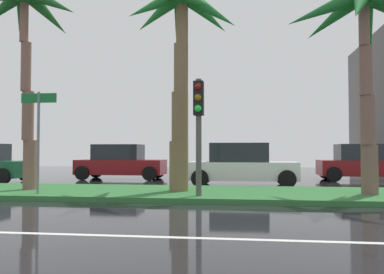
{
  "coord_description": "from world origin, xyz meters",
  "views": [
    {
      "loc": [
        4.75,
        -4.42,
        1.41
      ],
      "look_at": [
        2.45,
        13.2,
        2.02
      ],
      "focal_mm": 37.24,
      "sensor_mm": 36.0,
      "label": 1
    }
  ],
  "objects_px": {
    "palm_tree_centre_left": "(25,19)",
    "palm_tree_centre": "(182,29)",
    "car_in_traffic_second": "(120,162)",
    "car_in_traffic_fourth": "(365,163)",
    "street_name_sign": "(38,128)",
    "traffic_signal_median_right": "(199,115)",
    "car_in_traffic_third": "(242,165)",
    "palm_tree_centre_right": "(363,24)"
  },
  "relations": [
    {
      "from": "palm_tree_centre_right",
      "to": "car_in_traffic_second",
      "type": "distance_m",
      "value": 12.71
    },
    {
      "from": "palm_tree_centre_left",
      "to": "palm_tree_centre_right",
      "type": "height_order",
      "value": "palm_tree_centre_left"
    },
    {
      "from": "palm_tree_centre_left",
      "to": "street_name_sign",
      "type": "xyz_separation_m",
      "value": [
        1.07,
        -0.99,
        -3.64
      ]
    },
    {
      "from": "palm_tree_centre",
      "to": "traffic_signal_median_right",
      "type": "distance_m",
      "value": 3.27
    },
    {
      "from": "traffic_signal_median_right",
      "to": "car_in_traffic_second",
      "type": "xyz_separation_m",
      "value": [
        -4.84,
        8.1,
        -1.59
      ]
    },
    {
      "from": "car_in_traffic_fourth",
      "to": "palm_tree_centre_left",
      "type": "bearing_deg",
      "value": -149.15
    },
    {
      "from": "palm_tree_centre",
      "to": "car_in_traffic_second",
      "type": "relative_size",
      "value": 1.58
    },
    {
      "from": "palm_tree_centre",
      "to": "car_in_traffic_second",
      "type": "height_order",
      "value": "palm_tree_centre"
    },
    {
      "from": "palm_tree_centre",
      "to": "car_in_traffic_third",
      "type": "distance_m",
      "value": 6.17
    },
    {
      "from": "car_in_traffic_third",
      "to": "car_in_traffic_fourth",
      "type": "height_order",
      "value": "same"
    },
    {
      "from": "palm_tree_centre_right",
      "to": "car_in_traffic_second",
      "type": "xyz_separation_m",
      "value": [
        -9.54,
        7.24,
        -4.26
      ]
    },
    {
      "from": "palm_tree_centre",
      "to": "street_name_sign",
      "type": "height_order",
      "value": "palm_tree_centre"
    },
    {
      "from": "palm_tree_centre_left",
      "to": "traffic_signal_median_right",
      "type": "relative_size",
      "value": 2.12
    },
    {
      "from": "car_in_traffic_second",
      "to": "car_in_traffic_fourth",
      "type": "bearing_deg",
      "value": 2.21
    },
    {
      "from": "street_name_sign",
      "to": "car_in_traffic_third",
      "type": "distance_m",
      "value": 7.98
    },
    {
      "from": "car_in_traffic_second",
      "to": "traffic_signal_median_right",
      "type": "bearing_deg",
      "value": -59.15
    },
    {
      "from": "palm_tree_centre",
      "to": "traffic_signal_median_right",
      "type": "relative_size",
      "value": 2.06
    },
    {
      "from": "car_in_traffic_third",
      "to": "palm_tree_centre_left",
      "type": "bearing_deg",
      "value": -149.0
    },
    {
      "from": "palm_tree_centre_left",
      "to": "palm_tree_centre",
      "type": "relative_size",
      "value": 1.03
    },
    {
      "from": "traffic_signal_median_right",
      "to": "car_in_traffic_second",
      "type": "height_order",
      "value": "traffic_signal_median_right"
    },
    {
      "from": "traffic_signal_median_right",
      "to": "car_in_traffic_second",
      "type": "bearing_deg",
      "value": 120.85
    },
    {
      "from": "palm_tree_centre",
      "to": "car_in_traffic_second",
      "type": "distance_m",
      "value": 9.11
    },
    {
      "from": "traffic_signal_median_right",
      "to": "car_in_traffic_fourth",
      "type": "distance_m",
      "value": 11.11
    },
    {
      "from": "traffic_signal_median_right",
      "to": "palm_tree_centre_left",
      "type": "bearing_deg",
      "value": 170.76
    },
    {
      "from": "palm_tree_centre_right",
      "to": "car_in_traffic_second",
      "type": "relative_size",
      "value": 1.46
    },
    {
      "from": "street_name_sign",
      "to": "palm_tree_centre",
      "type": "bearing_deg",
      "value": 18.8
    },
    {
      "from": "car_in_traffic_second",
      "to": "street_name_sign",
      "type": "bearing_deg",
      "value": -89.44
    },
    {
      "from": "palm_tree_centre",
      "to": "car_in_traffic_fourth",
      "type": "height_order",
      "value": "palm_tree_centre"
    },
    {
      "from": "street_name_sign",
      "to": "car_in_traffic_fourth",
      "type": "bearing_deg",
      "value": 36.37
    },
    {
      "from": "traffic_signal_median_right",
      "to": "street_name_sign",
      "type": "distance_m",
      "value": 4.77
    },
    {
      "from": "palm_tree_centre_left",
      "to": "street_name_sign",
      "type": "height_order",
      "value": "palm_tree_centre_left"
    },
    {
      "from": "palm_tree_centre",
      "to": "car_in_traffic_fourth",
      "type": "distance_m",
      "value": 11.4
    },
    {
      "from": "car_in_traffic_second",
      "to": "car_in_traffic_third",
      "type": "height_order",
      "value": "same"
    },
    {
      "from": "car_in_traffic_third",
      "to": "car_in_traffic_fourth",
      "type": "relative_size",
      "value": 1.0
    },
    {
      "from": "palm_tree_centre_right",
      "to": "traffic_signal_median_right",
      "type": "xyz_separation_m",
      "value": [
        -4.7,
        -0.87,
        -2.67
      ]
    },
    {
      "from": "car_in_traffic_second",
      "to": "car_in_traffic_fourth",
      "type": "xyz_separation_m",
      "value": [
        11.75,
        0.45,
        0.0
      ]
    },
    {
      "from": "palm_tree_centre_left",
      "to": "car_in_traffic_fourth",
      "type": "bearing_deg",
      "value": 30.85
    },
    {
      "from": "palm_tree_centre",
      "to": "street_name_sign",
      "type": "xyz_separation_m",
      "value": [
        -4.06,
        -1.38,
        -3.23
      ]
    },
    {
      "from": "traffic_signal_median_right",
      "to": "palm_tree_centre_right",
      "type": "bearing_deg",
      "value": 10.44
    },
    {
      "from": "palm_tree_centre_right",
      "to": "car_in_traffic_fourth",
      "type": "distance_m",
      "value": 9.07
    },
    {
      "from": "palm_tree_centre_left",
      "to": "car_in_traffic_second",
      "type": "relative_size",
      "value": 1.62
    },
    {
      "from": "palm_tree_centre",
      "to": "palm_tree_centre_right",
      "type": "distance_m",
      "value": 5.42
    }
  ]
}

